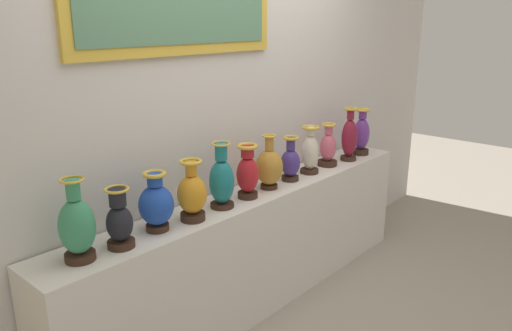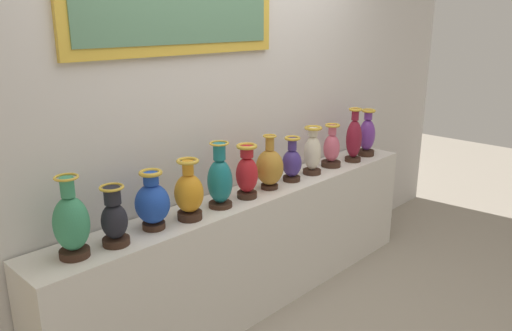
# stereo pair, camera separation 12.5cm
# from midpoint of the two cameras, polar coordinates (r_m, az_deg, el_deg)

# --- Properties ---
(ground_plane) EXTENTS (11.49, 11.49, 0.00)m
(ground_plane) POSITION_cam_midpoint_polar(r_m,az_deg,el_deg) (3.60, -1.03, -15.36)
(ground_plane) COLOR gray
(display_shelf) EXTENTS (3.02, 0.36, 0.82)m
(display_shelf) POSITION_cam_midpoint_polar(r_m,az_deg,el_deg) (3.40, -1.07, -9.52)
(display_shelf) COLOR silver
(display_shelf) RESTS_ON ground_plane
(back_wall) EXTENTS (5.49, 0.14, 2.94)m
(back_wall) POSITION_cam_midpoint_polar(r_m,az_deg,el_deg) (3.24, -4.43, 9.09)
(back_wall) COLOR silver
(back_wall) RESTS_ON ground_plane
(vase_jade) EXTENTS (0.17, 0.17, 0.40)m
(vase_jade) POSITION_cam_midpoint_polar(r_m,az_deg,el_deg) (2.46, -21.18, -6.56)
(vase_jade) COLOR #382319
(vase_jade) RESTS_ON display_shelf
(vase_onyx) EXTENTS (0.14, 0.14, 0.31)m
(vase_onyx) POSITION_cam_midpoint_polar(r_m,az_deg,el_deg) (2.54, -16.73, -6.16)
(vase_onyx) COLOR #382319
(vase_onyx) RESTS_ON display_shelf
(vase_sapphire) EXTENTS (0.19, 0.19, 0.33)m
(vase_sapphire) POSITION_cam_midpoint_polar(r_m,az_deg,el_deg) (2.69, -12.67, -4.33)
(vase_sapphire) COLOR #382319
(vase_sapphire) RESTS_ON display_shelf
(vase_amber) EXTENTS (0.16, 0.16, 0.35)m
(vase_amber) POSITION_cam_midpoint_polar(r_m,az_deg,el_deg) (2.78, -8.61, -3.29)
(vase_amber) COLOR #382319
(vase_amber) RESTS_ON display_shelf
(vase_teal) EXTENTS (0.15, 0.15, 0.40)m
(vase_teal) POSITION_cam_midpoint_polar(r_m,az_deg,el_deg) (2.94, -5.17, -1.73)
(vase_teal) COLOR #382319
(vase_teal) RESTS_ON display_shelf
(vase_crimson) EXTENTS (0.14, 0.14, 0.34)m
(vase_crimson) POSITION_cam_midpoint_polar(r_m,az_deg,el_deg) (3.09, -2.13, -0.87)
(vase_crimson) COLOR #382319
(vase_crimson) RESTS_ON display_shelf
(vase_ochre) EXTENTS (0.18, 0.18, 0.36)m
(vase_ochre) POSITION_cam_midpoint_polar(r_m,az_deg,el_deg) (3.26, 0.42, -0.16)
(vase_ochre) COLOR #382319
(vase_ochre) RESTS_ON display_shelf
(vase_indigo) EXTENTS (0.14, 0.14, 0.31)m
(vase_indigo) POSITION_cam_midpoint_polar(r_m,az_deg,el_deg) (3.44, 2.92, 0.42)
(vase_indigo) COLOR #382319
(vase_indigo) RESTS_ON display_shelf
(vase_ivory) EXTENTS (0.13, 0.13, 0.35)m
(vase_ivory) POSITION_cam_midpoint_polar(r_m,az_deg,el_deg) (3.60, 5.21, 1.60)
(vase_ivory) COLOR #382319
(vase_ivory) RESTS_ON display_shelf
(vase_rose) EXTENTS (0.15, 0.15, 0.33)m
(vase_rose) POSITION_cam_midpoint_polar(r_m,az_deg,el_deg) (3.81, 7.31, 1.99)
(vase_rose) COLOR #382319
(vase_rose) RESTS_ON display_shelf
(vase_burgundy) EXTENTS (0.13, 0.13, 0.42)m
(vase_burgundy) POSITION_cam_midpoint_polar(r_m,az_deg,el_deg) (3.97, 9.75, 3.17)
(vase_burgundy) COLOR #382319
(vase_burgundy) RESTS_ON display_shelf
(vase_violet) EXTENTS (0.13, 0.13, 0.38)m
(vase_violet) POSITION_cam_midpoint_polar(r_m,az_deg,el_deg) (4.16, 11.15, 3.54)
(vase_violet) COLOR #382319
(vase_violet) RESTS_ON display_shelf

